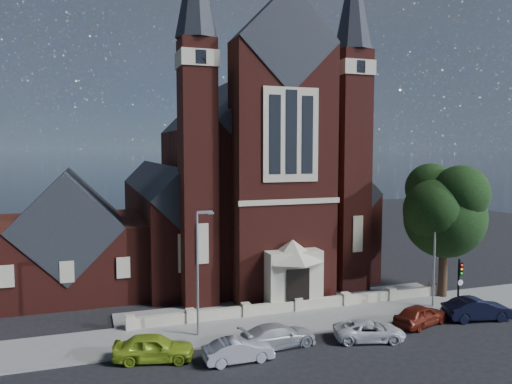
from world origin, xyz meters
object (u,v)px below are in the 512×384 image
street_lamp_right (436,248)px  car_lime_van (154,348)px  street_lamp_left (199,266)px  car_silver_a (238,350)px  car_navy (477,309)px  car_silver_b (278,335)px  parish_hall (69,243)px  street_tree (448,212)px  traffic_signal (459,278)px  church (234,185)px  car_dark_red (420,315)px  car_white_suv (369,331)px

street_lamp_right → car_lime_van: street_lamp_right is taller
street_lamp_left → street_lamp_right: (18.00, 0.00, 0.00)m
car_silver_a → car_navy: bearing=-87.8°
car_silver_b → parish_hall: bearing=30.1°
street_tree → street_lamp_left: size_ratio=1.32×
traffic_signal → street_tree: bearing=64.1°
church → street_tree: church is taller
car_silver_a → car_lime_van: bearing=67.9°
car_dark_red → car_lime_van: bearing=71.4°
church → car_navy: size_ratio=7.48×
traffic_signal → car_white_suv: 9.51m
car_lime_van → car_white_suv: (13.17, -1.31, -0.15)m
church → street_lamp_right: 21.76m
car_silver_a → car_silver_b: size_ratio=0.84×
street_lamp_right → traffic_signal: bearing=-60.0°
parish_hall → car_silver_b: 21.31m
car_silver_a → car_dark_red: car_dark_red is taller
car_lime_van → car_dark_red: 17.84m
parish_hall → street_tree: size_ratio=1.14×
street_tree → car_navy: street_tree is taller
car_lime_van → car_silver_b: size_ratio=0.95×
street_lamp_right → car_silver_b: 14.69m
traffic_signal → car_silver_a: size_ratio=1.00×
traffic_signal → car_silver_b: 14.93m
traffic_signal → church: bearing=118.2°
car_lime_van → car_silver_a: 4.79m
street_lamp_right → car_silver_b: bearing=-167.4°
parish_hall → street_lamp_left: parish_hall is taller
street_lamp_right → street_lamp_left: bearing=180.0°
car_navy → car_dark_red: bearing=96.3°
street_lamp_right → traffic_signal: size_ratio=2.02×
parish_hall → car_navy: parish_hall is taller
street_lamp_right → parish_hall: bearing=151.8°
car_navy → street_tree: bearing=-5.6°
street_tree → car_lime_van: bearing=-169.4°
car_navy → traffic_signal: bearing=17.2°
street_tree → car_silver_a: 21.16m
parish_hall → car_lime_van: bearing=-73.8°
street_tree → car_lime_van: street_tree is taller
street_lamp_right → car_lime_van: (-21.23, -2.73, -3.83)m
street_tree → car_white_suv: size_ratio=2.41×
car_navy → parish_hall: bearing=68.1°
street_lamp_right → car_lime_van: bearing=-172.7°
car_silver_b → car_navy: car_navy is taller
church → traffic_signal: 23.94m
street_tree → car_navy: bearing=-106.0°
car_lime_van → car_white_suv: 13.23m
church → street_lamp_left: bearing=-112.7°
traffic_signal → car_silver_a: 17.98m
traffic_signal → car_silver_a: bearing=-170.9°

